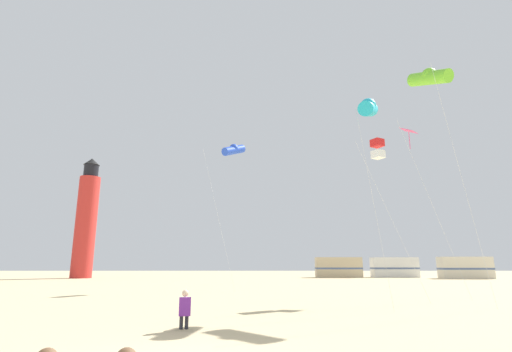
# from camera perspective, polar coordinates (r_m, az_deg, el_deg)

# --- Properties ---
(kite_flyer_standing) EXTENTS (0.40, 0.55, 1.16)m
(kite_flyer_standing) POSITION_cam_1_polar(r_m,az_deg,el_deg) (12.21, -10.85, -18.85)
(kite_flyer_standing) COLOR #722D99
(kite_flyer_standing) RESTS_ON ground
(kite_tube_blue) EXTENTS (3.58, 3.76, 11.99)m
(kite_tube_blue) POSITION_cam_1_polar(r_m,az_deg,el_deg) (32.36, -3.58, 3.93)
(kite_tube_blue) COLOR silver
(kite_tube_blue) RESTS_ON ground
(kite_box_scarlet) EXTENTS (3.21, 2.12, 9.04)m
(kite_box_scarlet) POSITION_cam_1_polar(r_m,az_deg,el_deg) (23.48, 17.44, 3.84)
(kite_box_scarlet) COLOR silver
(kite_box_scarlet) RESTS_ON ground
(kite_tube_lime) EXTENTS (2.33, 2.82, 11.97)m
(kite_tube_lime) POSITION_cam_1_polar(r_m,az_deg,el_deg) (22.17, 24.19, 13.22)
(kite_tube_lime) COLOR silver
(kite_tube_lime) RESTS_ON ground
(kite_diamond_rainbow) EXTENTS (3.43, 2.57, 10.33)m
(kite_diamond_rainbow) POSITION_cam_1_polar(r_m,az_deg,el_deg) (25.96, 21.78, 5.40)
(kite_diamond_rainbow) COLOR silver
(kite_diamond_rainbow) RESTS_ON ground
(kite_tube_cyan) EXTENTS (1.65, 2.56, 9.92)m
(kite_tube_cyan) POSITION_cam_1_polar(r_m,az_deg,el_deg) (19.47, 16.14, 9.63)
(kite_tube_cyan) COLOR silver
(kite_tube_cyan) RESTS_ON ground
(lighthouse_distant) EXTENTS (2.80, 2.80, 16.80)m
(lighthouse_distant) POSITION_cam_1_polar(r_m,az_deg,el_deg) (58.82, -24.23, -6.02)
(lighthouse_distant) COLOR red
(lighthouse_distant) RESTS_ON ground
(rv_van_tan) EXTENTS (6.51, 2.53, 2.80)m
(rv_van_tan) POSITION_cam_1_polar(r_m,az_deg,el_deg) (57.22, 11.92, -13.18)
(rv_van_tan) COLOR #C6B28C
(rv_van_tan) RESTS_ON ground
(rv_van_white) EXTENTS (6.51, 2.53, 2.80)m
(rv_van_white) POSITION_cam_1_polar(r_m,az_deg,el_deg) (60.16, 19.65, -12.70)
(rv_van_white) COLOR white
(rv_van_white) RESTS_ON ground
(rv_van_cream) EXTENTS (6.58, 2.75, 2.80)m
(rv_van_cream) POSITION_cam_1_polar(r_m,az_deg,el_deg) (58.65, 28.45, -11.93)
(rv_van_cream) COLOR beige
(rv_van_cream) RESTS_ON ground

